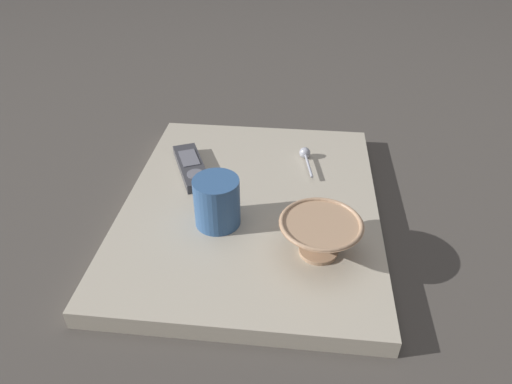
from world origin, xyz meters
The scene contains 6 objects.
ground_plane centered at (0.00, 0.00, 0.00)m, with size 6.00×6.00×0.00m, color #47423D.
table centered at (0.00, 0.00, 0.02)m, with size 0.66×0.53×0.04m.
cereal_bowl centered at (-0.15, -0.14, 0.08)m, with size 0.15×0.15×0.07m.
coffee_mug centered at (-0.08, 0.06, 0.09)m, with size 0.09×0.09×0.10m.
teaspoon centered at (0.18, -0.11, 0.05)m, with size 0.12×0.03×0.03m.
tv_remote_near centered at (0.10, 0.15, 0.05)m, with size 0.19×0.12×0.02m.
Camera 1 is at (-0.77, -0.09, 0.62)m, focal length 32.01 mm.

